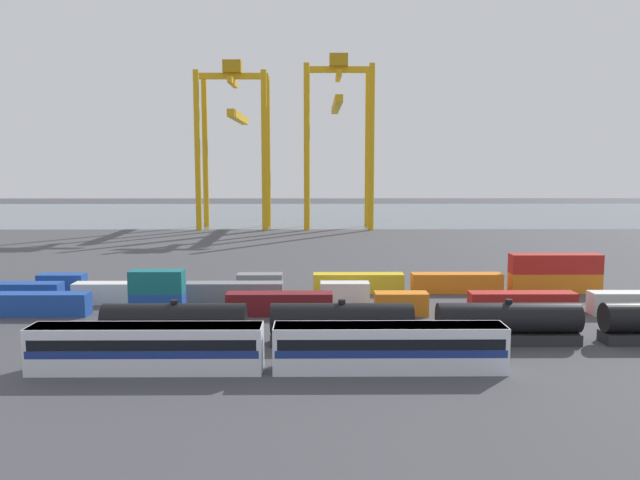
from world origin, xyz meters
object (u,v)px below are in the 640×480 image
at_px(gantry_crane_west, 235,129).
at_px(shipping_container_3, 280,304).
at_px(shipping_container_8, 123,293).
at_px(shipping_container_15, 457,283).
at_px(freight_tank_row, 508,323).
at_px(shipping_container_0, 36,304).
at_px(shipping_container_10, 345,293).
at_px(gantry_crane_central, 338,123).
at_px(passenger_train, 268,346).

bearing_deg(gantry_crane_west, shipping_container_3, -80.24).
distance_m(shipping_container_8, shipping_container_15, 43.33).
distance_m(shipping_container_8, gantry_crane_west, 99.37).
relative_size(freight_tank_row, shipping_container_0, 6.40).
height_order(shipping_container_10, shipping_container_15, same).
xyz_separation_m(shipping_container_15, gantry_crane_central, (-12.72, 90.18, 27.05)).
height_order(shipping_container_3, shipping_container_10, same).
relative_size(shipping_container_3, gantry_crane_west, 0.27).
height_order(shipping_container_0, gantry_crane_west, gantry_crane_west).
height_order(shipping_container_0, shipping_container_8, same).
xyz_separation_m(passenger_train, shipping_container_3, (-0.14, 19.68, -0.84)).
bearing_deg(gantry_crane_central, shipping_container_15, -81.97).
height_order(shipping_container_8, gantry_crane_west, gantry_crane_west).
xyz_separation_m(freight_tank_row, gantry_crane_west, (-40.18, 114.13, 24.74)).
distance_m(shipping_container_0, shipping_container_10, 36.14).
xyz_separation_m(shipping_container_0, gantry_crane_central, (38.24, 102.79, 27.05)).
distance_m(shipping_container_15, gantry_crane_central, 95.01).
bearing_deg(shipping_container_10, gantry_crane_west, 104.80).
relative_size(passenger_train, shipping_container_3, 3.26).
distance_m(shipping_container_0, gantry_crane_central, 112.96).
xyz_separation_m(freight_tank_row, shipping_container_0, (-50.39, 11.80, -0.74)).
bearing_deg(shipping_container_3, shipping_container_8, 162.28).
bearing_deg(shipping_container_3, passenger_train, -89.60).
height_order(shipping_container_0, shipping_container_10, same).
height_order(shipping_container_3, gantry_crane_central, gantry_crane_central).
bearing_deg(freight_tank_row, shipping_container_8, 156.82).
height_order(shipping_container_3, shipping_container_15, same).
bearing_deg(shipping_container_15, shipping_container_10, -157.71).
xyz_separation_m(passenger_train, shipping_container_0, (-27.96, 19.68, -0.84)).
distance_m(passenger_train, shipping_container_3, 19.70).
distance_m(shipping_container_15, gantry_crane_west, 101.79).
height_order(shipping_container_8, gantry_crane_central, gantry_crane_central).
xyz_separation_m(passenger_train, shipping_container_8, (-19.86, 25.98, -0.84)).
xyz_separation_m(shipping_container_10, shipping_container_15, (15.38, 6.30, 0.00)).
relative_size(passenger_train, shipping_container_10, 6.53).
bearing_deg(freight_tank_row, shipping_container_0, 166.81).
height_order(freight_tank_row, shipping_container_15, freight_tank_row).
relative_size(shipping_container_8, gantry_crane_west, 0.27).
distance_m(freight_tank_row, shipping_container_0, 51.76).
height_order(shipping_container_8, shipping_container_10, same).
height_order(shipping_container_10, gantry_crane_west, gantry_crane_west).
relative_size(shipping_container_8, shipping_container_15, 1.00).
bearing_deg(shipping_container_8, shipping_container_15, 8.36).
relative_size(passenger_train, freight_tank_row, 0.51).
xyz_separation_m(passenger_train, shipping_container_15, (23.00, 32.29, -0.84)).
bearing_deg(shipping_container_0, shipping_container_3, 0.00).
distance_m(shipping_container_3, gantry_crane_west, 106.91).
relative_size(freight_tank_row, gantry_crane_west, 1.74).
xyz_separation_m(freight_tank_row, shipping_container_10, (-14.80, 18.11, -0.74)).
bearing_deg(freight_tank_row, gantry_crane_central, 96.05).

